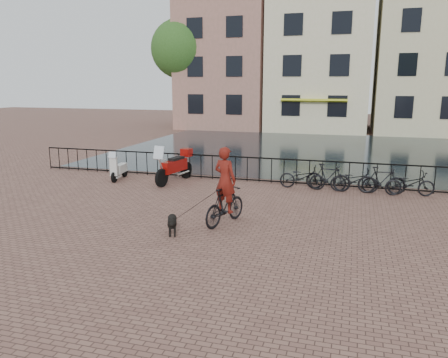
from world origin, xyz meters
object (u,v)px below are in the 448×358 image
(cyclist, at_px, (225,190))
(scooter, at_px, (119,164))
(motorcycle, at_px, (174,162))
(dog, at_px, (172,224))

(cyclist, distance_m, scooter, 7.32)
(cyclist, distance_m, motorcycle, 5.70)
(dog, relative_size, scooter, 0.63)
(cyclist, height_order, dog, cyclist)
(motorcycle, bearing_deg, cyclist, -41.09)
(cyclist, distance_m, dog, 1.81)
(dog, distance_m, scooter, 7.37)
(dog, height_order, scooter, scooter)
(motorcycle, bearing_deg, dog, -56.28)
(scooter, bearing_deg, dog, -56.52)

